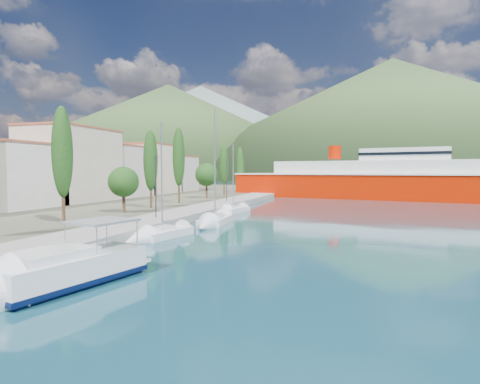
% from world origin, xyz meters
% --- Properties ---
extents(ground, '(1400.00, 1400.00, 0.00)m').
position_xyz_m(ground, '(0.00, 120.00, 0.00)').
color(ground, '#143F4E').
extents(quay, '(5.00, 88.00, 0.80)m').
position_xyz_m(quay, '(-9.00, 26.00, 0.40)').
color(quay, gray).
rests_on(quay, ground).
extents(land_strip, '(70.00, 148.00, 0.70)m').
position_xyz_m(land_strip, '(-47.00, 36.00, 0.35)').
color(land_strip, '#565644').
rests_on(land_strip, ground).
extents(hills_far, '(1480.00, 900.00, 180.00)m').
position_xyz_m(hills_far, '(138.59, 618.73, 77.39)').
color(hills_far, slate).
rests_on(hills_far, ground).
extents(hills_near, '(1010.00, 520.00, 115.00)m').
position_xyz_m(hills_near, '(98.04, 372.50, 49.18)').
color(hills_near, '#38522A').
rests_on(hills_near, ground).
extents(town_buildings, '(9.20, 69.20, 11.30)m').
position_xyz_m(town_buildings, '(-32.00, 36.91, 5.57)').
color(town_buildings, '#BFB69F').
rests_on(town_buildings, land_strip).
extents(tree_row, '(3.97, 65.47, 11.08)m').
position_xyz_m(tree_row, '(-14.99, 32.09, 5.98)').
color(tree_row, '#47301E').
rests_on(tree_row, land_strip).
extents(lamp_posts, '(0.15, 46.71, 6.06)m').
position_xyz_m(lamp_posts, '(-9.00, 14.40, 4.08)').
color(lamp_posts, '#2D2D33').
rests_on(lamp_posts, quay).
extents(motor_cruiser, '(5.11, 10.44, 3.71)m').
position_xyz_m(motor_cruiser, '(-3.20, -6.54, 0.61)').
color(motor_cruiser, black).
rests_on(motor_cruiser, ground).
extents(sailboat_near, '(3.57, 7.35, 10.15)m').
position_xyz_m(sailboat_near, '(-5.22, 7.16, 0.28)').
color(sailboat_near, silver).
rests_on(sailboat_near, ground).
extents(sailboat_mid, '(2.97, 8.86, 12.53)m').
position_xyz_m(sailboat_mid, '(-3.58, 15.89, 0.30)').
color(sailboat_mid, silver).
rests_on(sailboat_mid, ground).
extents(sailboat_far, '(3.58, 6.90, 9.68)m').
position_xyz_m(sailboat_far, '(-5.62, 27.56, 0.28)').
color(sailboat_far, silver).
rests_on(sailboat_far, ground).
extents(ferry, '(57.07, 23.26, 11.09)m').
position_xyz_m(ferry, '(13.17, 62.33, 3.37)').
color(ferry, '#BF1700').
rests_on(ferry, ground).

